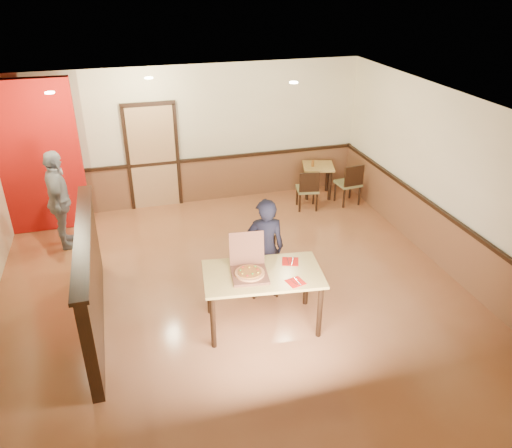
% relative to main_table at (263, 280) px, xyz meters
% --- Properties ---
extents(floor, '(7.00, 7.00, 0.00)m').
position_rel_main_table_xyz_m(floor, '(-0.20, 0.84, -0.73)').
color(floor, '#B46E46').
rests_on(floor, ground).
extents(ceiling, '(7.00, 7.00, 0.00)m').
position_rel_main_table_xyz_m(ceiling, '(-0.20, 0.84, 2.07)').
color(ceiling, black).
rests_on(ceiling, wall_back).
extents(wall_back, '(7.00, 0.00, 7.00)m').
position_rel_main_table_xyz_m(wall_back, '(-0.20, 4.34, 0.67)').
color(wall_back, '#FFF3C7').
rests_on(wall_back, floor).
extents(wall_right, '(0.00, 7.00, 7.00)m').
position_rel_main_table_xyz_m(wall_right, '(3.30, 0.84, 0.67)').
color(wall_right, '#FFF3C7').
rests_on(wall_right, floor).
extents(wainscot_back, '(7.00, 0.04, 0.90)m').
position_rel_main_table_xyz_m(wainscot_back, '(-0.20, 4.31, -0.28)').
color(wainscot_back, brown).
rests_on(wainscot_back, floor).
extents(chair_rail_back, '(7.00, 0.06, 0.06)m').
position_rel_main_table_xyz_m(chair_rail_back, '(-0.20, 4.29, 0.19)').
color(chair_rail_back, black).
rests_on(chair_rail_back, wall_back).
extents(wainscot_right, '(0.04, 7.00, 0.90)m').
position_rel_main_table_xyz_m(wainscot_right, '(3.27, 0.84, -0.28)').
color(wainscot_right, brown).
rests_on(wainscot_right, floor).
extents(chair_rail_right, '(0.06, 7.00, 0.06)m').
position_rel_main_table_xyz_m(chair_rail_right, '(3.25, 0.84, 0.19)').
color(chair_rail_right, black).
rests_on(chair_rail_right, wall_right).
extents(back_door, '(0.90, 0.06, 2.10)m').
position_rel_main_table_xyz_m(back_door, '(-1.00, 4.30, 0.32)').
color(back_door, tan).
rests_on(back_door, wall_back).
extents(booth_partition, '(0.20, 3.10, 1.44)m').
position_rel_main_table_xyz_m(booth_partition, '(-2.20, 0.64, 0.01)').
color(booth_partition, black).
rests_on(booth_partition, floor).
extents(red_accent_panel, '(1.60, 0.20, 2.78)m').
position_rel_main_table_xyz_m(red_accent_panel, '(-3.10, 3.84, 0.67)').
color(red_accent_panel, '#B3120C').
rests_on(red_accent_panel, floor).
extents(spot_a, '(0.14, 0.14, 0.02)m').
position_rel_main_table_xyz_m(spot_a, '(-2.50, 2.64, 2.05)').
color(spot_a, '#FFF7B2').
rests_on(spot_a, ceiling).
extents(spot_b, '(0.14, 0.14, 0.02)m').
position_rel_main_table_xyz_m(spot_b, '(-1.00, 3.34, 2.05)').
color(spot_b, '#FFF7B2').
rests_on(spot_b, ceiling).
extents(spot_c, '(0.14, 0.14, 0.02)m').
position_rel_main_table_xyz_m(spot_c, '(1.20, 2.34, 2.05)').
color(spot_c, '#FFF7B2').
rests_on(spot_c, ceiling).
extents(main_table, '(1.66, 1.08, 0.84)m').
position_rel_main_table_xyz_m(main_table, '(0.00, 0.00, 0.00)').
color(main_table, '#D8AF5B').
rests_on(main_table, floor).
extents(diner_chair, '(0.48, 0.48, 0.85)m').
position_rel_main_table_xyz_m(diner_chair, '(0.25, 0.81, -0.26)').
color(diner_chair, olive).
rests_on(diner_chair, floor).
extents(side_chair_left, '(0.49, 0.49, 0.84)m').
position_rel_main_table_xyz_m(side_chair_left, '(1.93, 3.28, -0.26)').
color(side_chair_left, olive).
rests_on(side_chair_left, floor).
extents(side_chair_right, '(0.48, 0.48, 0.89)m').
position_rel_main_table_xyz_m(side_chair_right, '(2.84, 3.28, -0.24)').
color(side_chair_right, olive).
rests_on(side_chair_right, floor).
extents(side_table, '(0.79, 0.79, 0.68)m').
position_rel_main_table_xyz_m(side_table, '(2.39, 3.89, -0.21)').
color(side_table, '#D8AF5B').
rests_on(side_table, floor).
extents(diner, '(0.62, 0.44, 1.59)m').
position_rel_main_table_xyz_m(diner, '(0.23, 0.67, 0.07)').
color(diner, black).
rests_on(diner, floor).
extents(passerby, '(0.49, 1.06, 1.77)m').
position_rel_main_table_xyz_m(passerby, '(-2.71, 3.03, 0.16)').
color(passerby, gray).
rests_on(passerby, floor).
extents(pizza_box, '(0.53, 0.60, 0.49)m').
position_rel_main_table_xyz_m(pizza_box, '(-0.18, 0.02, 0.17)').
color(pizza_box, brown).
rests_on(pizza_box, main_table).
extents(pizza, '(0.42, 0.42, 0.03)m').
position_rel_main_table_xyz_m(pizza, '(-0.18, -0.03, 0.16)').
color(pizza, '#DA904F').
rests_on(pizza, pizza_box).
extents(napkin_near, '(0.25, 0.25, 0.01)m').
position_rel_main_table_xyz_m(napkin_near, '(0.34, -0.32, 0.11)').
color(napkin_near, red).
rests_on(napkin_near, main_table).
extents(napkin_far, '(0.29, 0.29, 0.01)m').
position_rel_main_table_xyz_m(napkin_far, '(0.44, 0.17, 0.11)').
color(napkin_far, red).
rests_on(napkin_far, main_table).
extents(condiment, '(0.05, 0.05, 0.13)m').
position_rel_main_table_xyz_m(condiment, '(2.25, 3.87, 0.02)').
color(condiment, '#92521A').
rests_on(condiment, side_table).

